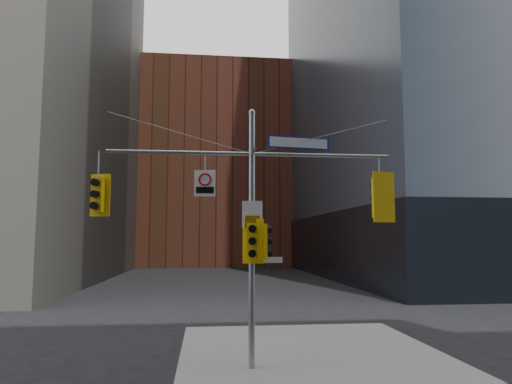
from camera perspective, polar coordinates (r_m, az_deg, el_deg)
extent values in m
cube|color=gray|center=(15.40, 6.52, -19.13)|extent=(8.00, 8.00, 0.15)
cube|color=black|center=(51.72, 28.36, -5.91)|extent=(36.40, 36.40, 6.00)
cube|color=brown|center=(69.43, -5.16, 2.69)|extent=(26.00, 20.00, 28.00)
cylinder|color=gray|center=(12.69, -0.53, -5.93)|extent=(0.18, 0.18, 7.20)
sphere|color=gray|center=(13.20, -0.51, 9.90)|extent=(0.20, 0.20, 0.20)
cylinder|color=gray|center=(12.88, -9.44, 4.89)|extent=(4.00, 0.11, 0.11)
cylinder|color=gray|center=(13.27, 8.13, 4.55)|extent=(4.00, 0.11, 0.11)
cylinder|color=gray|center=(12.58, -0.36, 5.07)|extent=(0.10, 0.70, 0.10)
cylinder|color=gray|center=(12.99, -9.40, 7.27)|extent=(4.00, 0.02, 1.12)
cylinder|color=gray|center=(13.38, 8.10, 6.87)|extent=(4.00, 0.02, 1.12)
cube|color=yellow|center=(13.02, -19.19, -0.31)|extent=(0.35, 0.28, 0.94)
cube|color=yellow|center=(13.16, -18.88, -0.38)|extent=(0.55, 0.16, 1.16)
cylinder|color=black|center=(12.89, -19.49, 1.15)|extent=(0.22, 0.18, 0.20)
cylinder|color=black|center=(12.96, -19.35, 1.12)|extent=(0.17, 0.06, 0.17)
cylinder|color=black|center=(12.86, -19.54, -0.23)|extent=(0.22, 0.18, 0.20)
cylinder|color=black|center=(12.92, -19.40, -0.26)|extent=(0.17, 0.06, 0.17)
cylinder|color=black|center=(12.83, -19.59, -1.63)|extent=(0.22, 0.18, 0.20)
cylinder|color=black|center=(12.90, -19.44, -1.65)|extent=(0.17, 0.06, 0.17)
cube|color=yellow|center=(13.63, 15.22, -0.67)|extent=(0.42, 0.34, 1.16)
cube|color=yellow|center=(13.47, 15.69, -0.60)|extent=(0.68, 0.18, 1.44)
cylinder|color=black|center=(13.86, 14.68, 0.84)|extent=(0.27, 0.22, 0.24)
cylinder|color=black|center=(13.78, 14.88, 0.88)|extent=(0.21, 0.06, 0.21)
cylinder|color=black|center=(13.82, 14.72, -0.76)|extent=(0.27, 0.22, 0.24)
cylinder|color=black|center=(13.74, 14.92, -0.72)|extent=(0.21, 0.06, 0.21)
cylinder|color=black|center=(13.79, 14.76, -2.36)|extent=(0.27, 0.22, 0.24)
cylinder|color=black|center=(13.72, 14.96, -2.34)|extent=(0.21, 0.06, 0.21)
cube|color=yellow|center=(12.73, 0.73, -6.21)|extent=(0.28, 0.36, 0.99)
cylinder|color=black|center=(12.79, 1.54, -4.73)|extent=(0.19, 0.23, 0.21)
cylinder|color=black|center=(12.76, 1.22, -4.72)|extent=(0.05, 0.18, 0.18)
cylinder|color=black|center=(12.78, 1.54, -6.20)|extent=(0.19, 0.23, 0.21)
cylinder|color=black|center=(12.76, 1.22, -6.20)|extent=(0.05, 0.18, 0.18)
cylinder|color=black|center=(12.79, 1.55, -7.68)|extent=(0.19, 0.23, 0.21)
cylinder|color=black|center=(12.77, 1.22, -7.68)|extent=(0.05, 0.18, 0.18)
cube|color=yellow|center=(12.42, -0.40, -6.16)|extent=(0.35, 0.28, 0.99)
cube|color=yellow|center=(12.59, -0.35, -6.15)|extent=(0.58, 0.13, 1.22)
cylinder|color=black|center=(12.23, -0.45, -4.62)|extent=(0.23, 0.18, 0.21)
cylinder|color=black|center=(12.31, -0.43, -4.63)|extent=(0.18, 0.05, 0.18)
cylinder|color=black|center=(12.23, -0.45, -6.16)|extent=(0.23, 0.18, 0.21)
cylinder|color=black|center=(12.30, -0.43, -6.16)|extent=(0.18, 0.05, 0.18)
cylinder|color=black|center=(12.23, -0.46, -7.70)|extent=(0.23, 0.18, 0.21)
cylinder|color=#0CE559|center=(12.31, -0.43, -7.69)|extent=(0.18, 0.05, 0.18)
cube|color=navy|center=(13.19, 5.36, 6.13)|extent=(1.83, 0.29, 0.36)
cube|color=silver|center=(13.17, 5.38, 6.15)|extent=(1.72, 0.24, 0.28)
cube|color=silver|center=(12.71, -6.41, 1.11)|extent=(0.59, 0.09, 0.74)
torus|color=#B20A0A|center=(12.70, -6.41, 1.56)|extent=(0.37, 0.09, 0.36)
cube|color=black|center=(12.66, -6.42, 0.24)|extent=(0.49, 0.06, 0.18)
cube|color=silver|center=(12.59, -0.47, -2.79)|extent=(0.56, 0.03, 0.74)
cube|color=#D88C00|center=(12.56, -0.46, -3.72)|extent=(0.41, 0.01, 0.33)
cube|color=silver|center=(12.76, 1.50, -8.48)|extent=(0.82, 0.06, 0.16)
cube|color=#145926|center=(13.16, -0.73, -9.31)|extent=(0.05, 0.70, 0.14)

